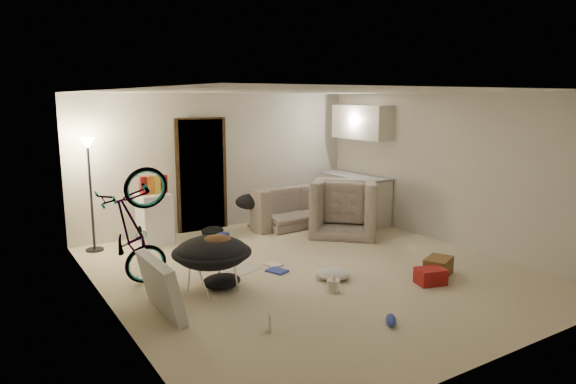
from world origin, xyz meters
TOP-DOWN VIEW (x-y plane):
  - floor at (0.00, 0.00)m, footprint 5.50×6.00m
  - ceiling at (0.00, 0.00)m, footprint 5.50×6.00m
  - wall_back at (0.00, 3.01)m, footprint 5.50×0.02m
  - wall_front at (0.00, -3.01)m, footprint 5.50×0.02m
  - wall_left at (-2.76, 0.00)m, footprint 0.02×6.00m
  - wall_right at (2.76, 0.00)m, footprint 0.02×6.00m
  - doorway at (-0.40, 2.97)m, footprint 0.85×0.10m
  - door_trim at (-0.40, 2.94)m, footprint 0.97×0.04m
  - floor_lamp at (-2.40, 2.65)m, footprint 0.28×0.28m
  - kitchen_counter at (2.43, 2.00)m, footprint 0.60×1.50m
  - counter_top at (2.43, 2.00)m, footprint 0.64×1.54m
  - kitchen_uppers at (2.56, 2.00)m, footprint 0.38×1.40m
  - sofa at (1.28, 2.45)m, footprint 2.01×0.85m
  - armchair at (1.74, 1.43)m, footprint 1.52×1.51m
  - bicycle at (-2.30, 0.65)m, footprint 1.63×0.75m
  - book_asset at (-1.51, -1.43)m, footprint 0.25×0.22m
  - mini_fridge at (-1.43, 2.55)m, footprint 0.51×0.51m
  - snack_box_0 at (-1.60, 2.55)m, footprint 0.11×0.08m
  - snack_box_1 at (-1.48, 2.55)m, footprint 0.11×0.08m
  - snack_box_2 at (-1.36, 2.55)m, footprint 0.11×0.08m
  - snack_box_3 at (-1.24, 2.55)m, footprint 0.11×0.08m
  - saucer_chair at (-1.53, 0.00)m, footprint 1.00×1.00m
  - hoodie at (-1.48, -0.03)m, footprint 0.60×0.56m
  - sofa_drape at (0.33, 2.45)m, footprint 0.62×0.54m
  - tv_box at (-2.30, -0.32)m, footprint 0.27×1.00m
  - drink_case_a at (1.37, -1.10)m, footprint 0.52×0.45m
  - drink_case_b at (1.01, -1.29)m, footprint 0.42×0.36m
  - juicer at (-0.25, -0.83)m, footprint 0.16×0.16m
  - newspaper at (-0.84, 0.67)m, footprint 0.63×0.71m
  - book_blue at (-0.45, 0.20)m, footprint 0.29×0.33m
  - book_white at (-0.35, 0.48)m, footprint 0.23×0.28m
  - shoe_0 at (-0.36, 2.22)m, footprint 0.30×0.13m
  - shoe_1 at (0.47, 2.55)m, footprint 0.30×0.23m
  - shoe_2 at (-0.30, -1.92)m, footprint 0.26×0.28m
  - clothes_lump_a at (-1.37, 0.08)m, footprint 0.54×0.47m
  - clothes_lump_b at (-0.39, 2.55)m, footprint 0.59×0.59m
  - clothes_lump_c at (0.04, -0.45)m, footprint 0.61×0.60m

SIDE VIEW (x-z plane):
  - floor at x=0.00m, z-range -0.02..0.00m
  - newspaper at x=-0.84m, z-range 0.00..0.01m
  - book_asset at x=-1.51m, z-range 0.00..0.02m
  - book_white at x=-0.35m, z-range 0.00..0.02m
  - book_blue at x=-0.45m, z-range 0.00..0.03m
  - shoe_2 at x=-0.30m, z-range 0.00..0.10m
  - shoe_1 at x=0.47m, z-range 0.00..0.10m
  - shoe_0 at x=-0.36m, z-range 0.00..0.11m
  - clothes_lump_b at x=-0.39m, z-range 0.00..0.14m
  - clothes_lump_c at x=0.04m, z-range 0.00..0.14m
  - clothes_lump_a at x=-1.37m, z-range 0.00..0.16m
  - juicer at x=-0.25m, z-range -0.02..0.22m
  - drink_case_b at x=1.01m, z-range 0.00..0.21m
  - drink_case_a at x=1.37m, z-range 0.00..0.24m
  - sofa at x=1.28m, z-range 0.00..0.58m
  - tv_box at x=-2.30m, z-range -0.01..0.66m
  - armchair at x=1.74m, z-range 0.00..0.74m
  - saucer_chair at x=-1.53m, z-range 0.07..0.78m
  - bicycle at x=-2.30m, z-range -0.04..0.88m
  - mini_fridge at x=-1.43m, z-range 0.00..0.84m
  - kitchen_counter at x=2.43m, z-range 0.00..0.88m
  - sofa_drape at x=0.33m, z-range 0.40..0.68m
  - hoodie at x=-1.48m, z-range 0.51..0.73m
  - counter_top at x=2.43m, z-range 0.88..0.92m
  - snack_box_0 at x=-1.60m, z-range 0.85..1.15m
  - snack_box_1 at x=-1.48m, z-range 0.85..1.15m
  - snack_box_2 at x=-1.36m, z-range 0.85..1.15m
  - snack_box_3 at x=-1.24m, z-range 0.85..1.15m
  - doorway at x=-0.40m, z-range 0.00..2.04m
  - door_trim at x=-0.40m, z-range -0.03..2.07m
  - wall_back at x=0.00m, z-range 0.00..2.50m
  - wall_front at x=0.00m, z-range 0.00..2.50m
  - wall_left at x=-2.76m, z-range 0.00..2.50m
  - wall_right at x=2.76m, z-range 0.00..2.50m
  - floor_lamp at x=-2.40m, z-range 0.40..2.21m
  - kitchen_uppers at x=2.56m, z-range 1.62..2.27m
  - ceiling at x=0.00m, z-range 2.50..2.52m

